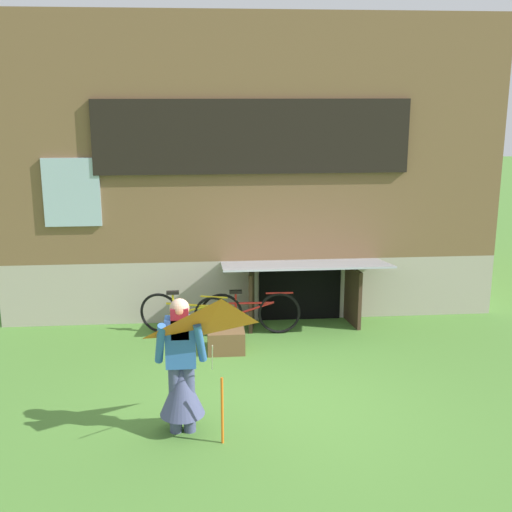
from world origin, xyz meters
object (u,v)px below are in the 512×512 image
kite (222,340)px  bicycle_red (250,313)px  wooden_crate (226,340)px  person (181,377)px  bicycle_yellow (187,314)px

kite → bicycle_red: kite is taller
wooden_crate → bicycle_red: bearing=58.8°
person → bicycle_red: (1.02, 3.09, -0.32)m
bicycle_yellow → wooden_crate: bicycle_yellow is taller
bicycle_red → kite: bearing=-97.2°
person → bicycle_yellow: person is taller
bicycle_yellow → wooden_crate: bearing=-35.3°
kite → bicycle_yellow: bearing=96.9°
kite → wooden_crate: kite is taller
person → kite: size_ratio=0.97×
person → kite: 0.97m
bicycle_yellow → wooden_crate: (0.60, -0.75, -0.18)m
person → wooden_crate: (0.60, 2.40, -0.51)m
wooden_crate → kite: bearing=-92.9°
person → kite: kite is taller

